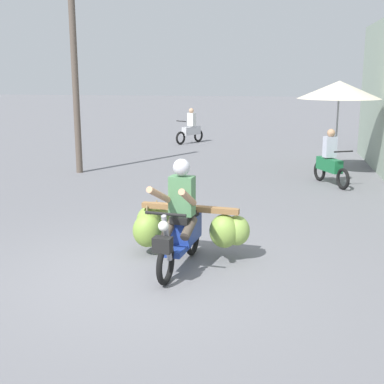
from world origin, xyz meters
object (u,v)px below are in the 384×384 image
object	(u,v)px
motorbike_distant_ahead_right	(330,162)
motorbike_main_loaded	(180,225)
utility_pole	(75,69)
market_umbrella_near_shop	(339,90)
motorbike_distant_ahead_left	(191,129)

from	to	relation	value
motorbike_distant_ahead_right	motorbike_main_loaded	bearing A→B (deg)	-114.15
motorbike_main_loaded	utility_pole	distance (m)	8.01
market_umbrella_near_shop	utility_pole	xyz separation A→B (m)	(-7.10, -0.89, 0.56)
market_umbrella_near_shop	utility_pole	bearing A→B (deg)	-172.84
motorbike_main_loaded	market_umbrella_near_shop	xyz separation A→B (m)	(2.92, 7.32, 1.78)
motorbike_distant_ahead_right	utility_pole	world-z (taller)	utility_pole
utility_pole	motorbike_main_loaded	bearing A→B (deg)	-56.98
motorbike_main_loaded	motorbike_distant_ahead_right	xyz separation A→B (m)	(2.67, 5.95, 0.03)
market_umbrella_near_shop	motorbike_main_loaded	bearing A→B (deg)	-111.77
motorbike_distant_ahead_left	market_umbrella_near_shop	size ratio (longest dim) A/B	0.56
motorbike_main_loaded	market_umbrella_near_shop	world-z (taller)	market_umbrella_near_shop
motorbike_distant_ahead_right	utility_pole	distance (m)	7.24
market_umbrella_near_shop	motorbike_distant_ahead_left	bearing A→B (deg)	130.52
motorbike_main_loaded	utility_pole	bearing A→B (deg)	123.02
motorbike_distant_ahead_right	motorbike_distant_ahead_left	bearing A→B (deg)	123.43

